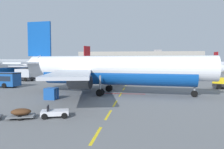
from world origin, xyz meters
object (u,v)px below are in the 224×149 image
at_px(airliner_mid_left, 24,66).
at_px(baggage_train, 4,114).
at_px(airliner_far_right, 103,63).
at_px(uld_cargo_container, 51,94).
at_px(ground_power_truck, 23,75).
at_px(airliner_foreground, 113,70).

bearing_deg(airliner_mid_left, baggage_train, -62.67).
bearing_deg(airliner_far_right, airliner_mid_left, -115.95).
relative_size(airliner_far_right, uld_cargo_container, 19.22).
xyz_separation_m(ground_power_truck, uld_cargo_container, (18.71, -25.60, -0.85)).
height_order(airliner_foreground, ground_power_truck, airliner_foreground).
xyz_separation_m(airliner_far_right, baggage_train, (6.30, -91.32, -3.28)).
height_order(airliner_mid_left, uld_cargo_container, airliner_mid_left).
distance_m(airliner_mid_left, baggage_train, 57.01).
relative_size(baggage_train, uld_cargo_container, 6.83).
bearing_deg(baggage_train, airliner_foreground, 64.14).
height_order(airliner_mid_left, baggage_train, airliner_mid_left).
xyz_separation_m(airliner_foreground, airliner_mid_left, (-34.25, 33.83, -0.28)).
xyz_separation_m(airliner_foreground, uld_cargo_container, (-8.04, -6.05, -3.15)).
bearing_deg(airliner_foreground, ground_power_truck, 143.84).
bearing_deg(airliner_foreground, airliner_far_right, 100.94).
relative_size(airliner_foreground, baggage_train, 3.03).
height_order(airliner_foreground, airliner_far_right, airliner_foreground).
bearing_deg(ground_power_truck, airliner_foreground, -36.16).
bearing_deg(ground_power_truck, airliner_mid_left, 117.71).
bearing_deg(airliner_mid_left, airliner_far_right, 64.05).
xyz_separation_m(airliner_far_right, uld_cargo_container, (6.38, -80.63, -3.01)).
relative_size(airliner_mid_left, baggage_train, 2.76).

